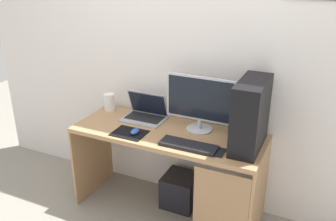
{
  "coord_description": "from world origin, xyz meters",
  "views": [
    {
      "loc": [
        1.09,
        -2.34,
        2.01
      ],
      "look_at": [
        0.0,
        0.0,
        0.92
      ],
      "focal_mm": 39.57,
      "sensor_mm": 36.0,
      "label": 1
    }
  ],
  "objects_px": {
    "speaker": "(109,102)",
    "mouse_left": "(135,131)",
    "monitor": "(200,103)",
    "pc_tower": "(251,115)",
    "cell_phone": "(219,152)",
    "subwoofer": "(180,190)",
    "keyboard": "(188,145)",
    "laptop": "(145,114)"
  },
  "relations": [
    {
      "from": "keyboard",
      "to": "subwoofer",
      "type": "relative_size",
      "value": 1.49
    },
    {
      "from": "laptop",
      "to": "mouse_left",
      "type": "distance_m",
      "value": 0.3
    },
    {
      "from": "monitor",
      "to": "mouse_left",
      "type": "bearing_deg",
      "value": -147.27
    },
    {
      "from": "subwoofer",
      "to": "mouse_left",
      "type": "bearing_deg",
      "value": -138.02
    },
    {
      "from": "speaker",
      "to": "mouse_left",
      "type": "bearing_deg",
      "value": -36.17
    },
    {
      "from": "keyboard",
      "to": "laptop",
      "type": "bearing_deg",
      "value": 149.12
    },
    {
      "from": "monitor",
      "to": "keyboard",
      "type": "relative_size",
      "value": 1.3
    },
    {
      "from": "pc_tower",
      "to": "cell_phone",
      "type": "height_order",
      "value": "pc_tower"
    },
    {
      "from": "pc_tower",
      "to": "mouse_left",
      "type": "distance_m",
      "value": 0.88
    },
    {
      "from": "speaker",
      "to": "keyboard",
      "type": "height_order",
      "value": "speaker"
    },
    {
      "from": "monitor",
      "to": "cell_phone",
      "type": "bearing_deg",
      "value": -47.63
    },
    {
      "from": "mouse_left",
      "to": "subwoofer",
      "type": "height_order",
      "value": "mouse_left"
    },
    {
      "from": "speaker",
      "to": "cell_phone",
      "type": "distance_m",
      "value": 1.17
    },
    {
      "from": "monitor",
      "to": "cell_phone",
      "type": "relative_size",
      "value": 4.19
    },
    {
      "from": "keyboard",
      "to": "mouse_left",
      "type": "height_order",
      "value": "mouse_left"
    },
    {
      "from": "subwoofer",
      "to": "speaker",
      "type": "bearing_deg",
      "value": 174.66
    },
    {
      "from": "speaker",
      "to": "mouse_left",
      "type": "xyz_separation_m",
      "value": [
        0.44,
        -0.32,
        -0.05
      ]
    },
    {
      "from": "monitor",
      "to": "mouse_left",
      "type": "height_order",
      "value": "monitor"
    },
    {
      "from": "laptop",
      "to": "keyboard",
      "type": "height_order",
      "value": "laptop"
    },
    {
      "from": "pc_tower",
      "to": "subwoofer",
      "type": "relative_size",
      "value": 1.77
    },
    {
      "from": "monitor",
      "to": "cell_phone",
      "type": "xyz_separation_m",
      "value": [
        0.26,
        -0.28,
        -0.22
      ]
    },
    {
      "from": "laptop",
      "to": "speaker",
      "type": "relative_size",
      "value": 2.32
    },
    {
      "from": "pc_tower",
      "to": "monitor",
      "type": "xyz_separation_m",
      "value": [
        -0.41,
        0.11,
        -0.02
      ]
    },
    {
      "from": "keyboard",
      "to": "cell_phone",
      "type": "relative_size",
      "value": 3.23
    },
    {
      "from": "pc_tower",
      "to": "mouse_left",
      "type": "height_order",
      "value": "pc_tower"
    },
    {
      "from": "pc_tower",
      "to": "cell_phone",
      "type": "relative_size",
      "value": 3.84
    },
    {
      "from": "pc_tower",
      "to": "keyboard",
      "type": "height_order",
      "value": "pc_tower"
    },
    {
      "from": "speaker",
      "to": "pc_tower",
      "type": "bearing_deg",
      "value": -7.0
    },
    {
      "from": "laptop",
      "to": "subwoofer",
      "type": "bearing_deg",
      "value": -6.06
    },
    {
      "from": "monitor",
      "to": "speaker",
      "type": "height_order",
      "value": "monitor"
    },
    {
      "from": "pc_tower",
      "to": "speaker",
      "type": "xyz_separation_m",
      "value": [
        -1.27,
        0.16,
        -0.17
      ]
    },
    {
      "from": "speaker",
      "to": "laptop",
      "type": "bearing_deg",
      "value": -4.68
    },
    {
      "from": "speaker",
      "to": "cell_phone",
      "type": "bearing_deg",
      "value": -16.5
    },
    {
      "from": "cell_phone",
      "to": "laptop",
      "type": "bearing_deg",
      "value": 158.06
    },
    {
      "from": "keyboard",
      "to": "subwoofer",
      "type": "bearing_deg",
      "value": 121.94
    },
    {
      "from": "pc_tower",
      "to": "subwoofer",
      "type": "xyz_separation_m",
      "value": [
        -0.55,
        0.09,
        -0.84
      ]
    },
    {
      "from": "pc_tower",
      "to": "mouse_left",
      "type": "xyz_separation_m",
      "value": [
        -0.83,
        -0.16,
        -0.23
      ]
    },
    {
      "from": "monitor",
      "to": "subwoofer",
      "type": "bearing_deg",
      "value": -172.48
    },
    {
      "from": "speaker",
      "to": "subwoofer",
      "type": "xyz_separation_m",
      "value": [
        0.72,
        -0.07,
        -0.67
      ]
    },
    {
      "from": "cell_phone",
      "to": "pc_tower",
      "type": "bearing_deg",
      "value": 48.24
    },
    {
      "from": "laptop",
      "to": "cell_phone",
      "type": "relative_size",
      "value": 2.69
    },
    {
      "from": "monitor",
      "to": "pc_tower",
      "type": "bearing_deg",
      "value": -14.62
    }
  ]
}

